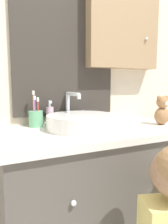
# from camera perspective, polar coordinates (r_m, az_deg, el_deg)

# --- Properties ---
(wall_back) EXTENTS (3.20, 0.18, 2.50)m
(wall_back) POSITION_cam_1_polar(r_m,az_deg,el_deg) (1.44, -1.90, 14.60)
(wall_back) COLOR beige
(wall_back) RESTS_ON ground_plane
(vanity_counter) EXTENTS (1.02, 0.53, 0.86)m
(vanity_counter) POSITION_cam_1_polar(r_m,az_deg,el_deg) (1.34, 2.66, -22.54)
(vanity_counter) COLOR #4C4742
(vanity_counter) RESTS_ON ground_plane
(sink_basin) EXTENTS (0.38, 0.44, 0.19)m
(sink_basin) POSITION_cam_1_polar(r_m,az_deg,el_deg) (1.17, -0.50, -2.39)
(sink_basin) COLOR white
(sink_basin) RESTS_ON vanity_counter
(toothbrush_holder) EXTENTS (0.08, 0.08, 0.20)m
(toothbrush_holder) POSITION_cam_1_polar(r_m,az_deg,el_deg) (1.25, -12.46, -1.56)
(toothbrush_holder) COLOR #66B27F
(toothbrush_holder) RESTS_ON vanity_counter
(soap_dispenser) EXTENTS (0.04, 0.04, 0.14)m
(soap_dispenser) POSITION_cam_1_polar(r_m,az_deg,el_deg) (1.29, -8.91, -0.89)
(soap_dispenser) COLOR #CCA3BC
(soap_dispenser) RESTS_ON vanity_counter
(teddy_bear) EXTENTS (0.09, 0.08, 0.17)m
(teddy_bear) POSITION_cam_1_polar(r_m,az_deg,el_deg) (1.36, 19.74, 0.27)
(teddy_bear) COLOR #9E7047
(teddy_bear) RESTS_ON vanity_counter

